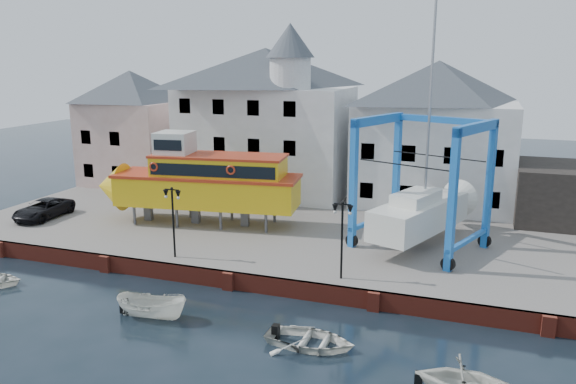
% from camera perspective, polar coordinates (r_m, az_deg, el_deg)
% --- Properties ---
extents(ground, '(140.00, 140.00, 0.00)m').
position_cam_1_polar(ground, '(31.37, -6.04, -9.81)').
color(ground, '#16242D').
rests_on(ground, ground).
extents(hardstanding, '(44.00, 22.00, 1.00)m').
position_cam_1_polar(hardstanding, '(40.80, 0.53, -3.45)').
color(hardstanding, '#686058').
rests_on(hardstanding, ground).
extents(quay_wall, '(44.00, 0.47, 1.00)m').
position_cam_1_polar(quay_wall, '(31.26, -5.98, -8.90)').
color(quay_wall, maroon).
rests_on(quay_wall, ground).
extents(building_pink, '(8.00, 7.00, 10.30)m').
position_cam_1_polar(building_pink, '(53.90, -15.50, 6.33)').
color(building_pink, tan).
rests_on(building_pink, hardstanding).
extents(building_white_main, '(14.00, 8.30, 14.00)m').
position_cam_1_polar(building_white_main, '(47.93, -2.15, 7.42)').
color(building_white_main, silver).
rests_on(building_white_main, hardstanding).
extents(building_white_right, '(12.00, 8.00, 11.20)m').
position_cam_1_polar(building_white_right, '(45.49, 14.73, 5.72)').
color(building_white_right, silver).
rests_on(building_white_right, hardstanding).
extents(shed_dark, '(8.00, 7.00, 4.00)m').
position_cam_1_polar(shed_dark, '(44.46, 27.15, -0.21)').
color(shed_dark, black).
rests_on(shed_dark, hardstanding).
extents(lamp_post_left, '(1.12, 0.32, 4.20)m').
position_cam_1_polar(lamp_post_left, '(32.84, -11.65, -1.25)').
color(lamp_post_left, black).
rests_on(lamp_post_left, hardstanding).
extents(lamp_post_right, '(1.12, 0.32, 4.20)m').
position_cam_1_polar(lamp_post_right, '(29.12, 5.54, -2.91)').
color(lamp_post_right, black).
rests_on(lamp_post_right, hardstanding).
extents(tour_boat, '(15.08, 5.39, 6.42)m').
position_cam_1_polar(tour_boat, '(39.57, -9.42, 1.11)').
color(tour_boat, '#59595E').
rests_on(tour_boat, hardstanding).
extents(travel_lift, '(8.57, 10.30, 15.18)m').
position_cam_1_polar(travel_lift, '(35.80, 13.92, -1.23)').
color(travel_lift, blue).
rests_on(travel_lift, hardstanding).
extents(van, '(2.41, 4.91, 1.34)m').
position_cam_1_polar(van, '(44.54, -23.59, -1.59)').
color(van, black).
rests_on(van, hardstanding).
extents(motorboat_a, '(3.76, 1.72, 1.41)m').
position_cam_1_polar(motorboat_a, '(28.78, -13.60, -12.35)').
color(motorboat_a, silver).
rests_on(motorboat_a, ground).
extents(motorboat_b, '(4.03, 2.90, 0.83)m').
position_cam_1_polar(motorboat_b, '(25.60, 2.24, -15.37)').
color(motorboat_b, silver).
rests_on(motorboat_b, ground).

